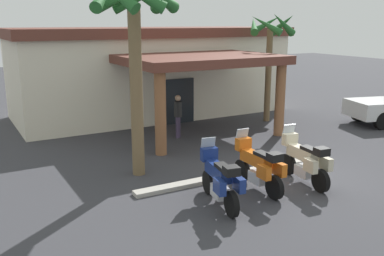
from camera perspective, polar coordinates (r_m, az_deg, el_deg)
ground_plane at (r=13.78m, az=13.17°, el=-6.08°), size 80.00×80.00×0.00m
motel_building at (r=21.99m, az=-5.24°, el=7.63°), size 13.89×10.14×4.37m
motorcycle_blue at (r=11.08m, az=3.75°, el=-6.87°), size 0.86×2.20×1.61m
motorcycle_orange at (r=12.17m, az=8.87°, el=-5.07°), size 0.71×2.21×1.61m
motorcycle_cream at (r=12.95m, az=14.83°, el=-4.22°), size 0.75×2.21×1.61m
pedestrian at (r=17.42m, az=-1.88°, el=2.01°), size 0.40×0.40×1.77m
palm_tree_near_portico at (r=20.43m, az=10.34°, el=11.64°), size 2.25×2.32×5.12m
palm_tree_roadside at (r=12.77m, az=-7.65°, el=13.06°), size 2.65×2.70×6.08m
curb_strip at (r=13.31m, az=5.55°, el=-6.21°), size 6.52×0.36×0.12m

